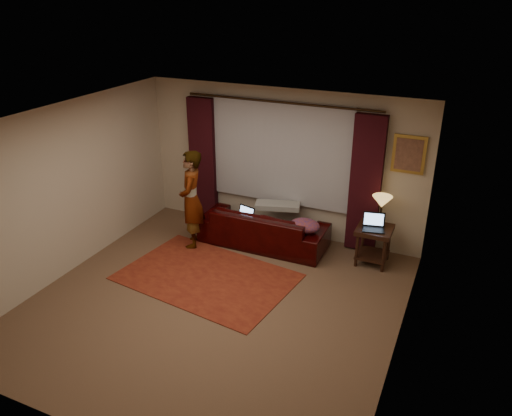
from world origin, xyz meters
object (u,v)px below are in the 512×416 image
at_px(sofa, 264,221).
at_px(person, 191,200).
at_px(end_table, 373,245).
at_px(tiffany_lamp, 381,211).
at_px(laptop_table, 374,223).
at_px(laptop_sofa, 242,215).

height_order(sofa, person, person).
height_order(end_table, tiffany_lamp, tiffany_lamp).
bearing_deg(tiffany_lamp, laptop_table, -104.07).
relative_size(tiffany_lamp, person, 0.29).
bearing_deg(laptop_sofa, laptop_table, 21.01).
bearing_deg(tiffany_lamp, end_table, -108.92).
distance_m(end_table, tiffany_lamp, 0.58).
bearing_deg(sofa, person, 24.89).
relative_size(laptop_sofa, person, 0.21).
bearing_deg(tiffany_lamp, person, -165.53).
bearing_deg(end_table, laptop_table, -96.46).
bearing_deg(laptop_sofa, end_table, 23.19).
height_order(laptop_sofa, person, person).
bearing_deg(laptop_sofa, sofa, 41.92).
bearing_deg(sofa, end_table, -176.35).
bearing_deg(end_table, person, -167.65).
distance_m(sofa, laptop_table, 1.87).
bearing_deg(tiffany_lamp, sofa, -172.32).
xyz_separation_m(laptop_sofa, person, (-0.77, -0.35, 0.29)).
relative_size(sofa, tiffany_lamp, 4.36).
relative_size(sofa, laptop_sofa, 6.18).
distance_m(laptop_table, person, 2.99).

